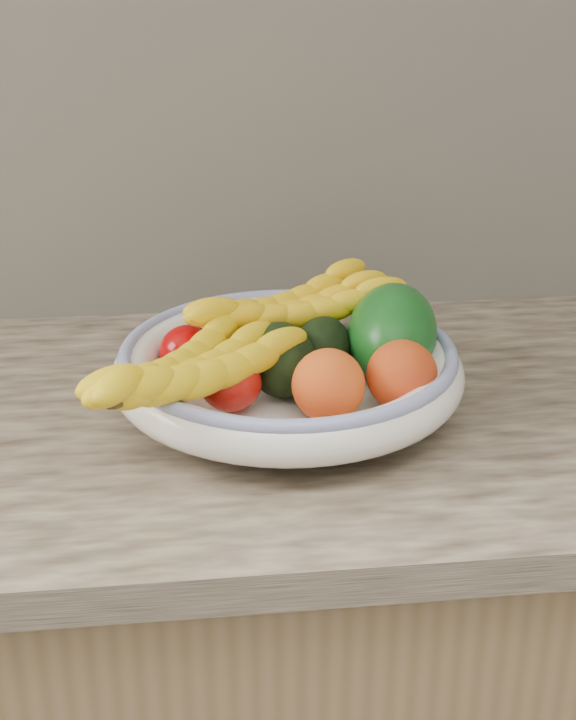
# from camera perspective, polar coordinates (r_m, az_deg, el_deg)

# --- Properties ---
(kitchen_counter) EXTENTS (2.44, 0.66, 1.40)m
(kitchen_counter) POSITION_cam_1_polar(r_m,az_deg,el_deg) (1.40, -0.13, -18.41)
(kitchen_counter) COLOR brown
(kitchen_counter) RESTS_ON ground
(fruit_bowl) EXTENTS (0.39, 0.39, 0.08)m
(fruit_bowl) POSITION_cam_1_polar(r_m,az_deg,el_deg) (1.11, 0.00, -0.54)
(fruit_bowl) COLOR white
(fruit_bowl) RESTS_ON kitchen_counter
(clementine_back_left) EXTENTS (0.06, 0.06, 0.04)m
(clementine_back_left) POSITION_cam_1_polar(r_m,az_deg,el_deg) (1.20, -2.49, 1.66)
(clementine_back_left) COLOR #F35905
(clementine_back_left) RESTS_ON fruit_bowl
(clementine_back_right) EXTENTS (0.07, 0.07, 0.05)m
(clementine_back_right) POSITION_cam_1_polar(r_m,az_deg,el_deg) (1.21, 0.75, 1.74)
(clementine_back_right) COLOR #E55704
(clementine_back_right) RESTS_ON fruit_bowl
(clementine_back_mid) EXTENTS (0.06, 0.06, 0.05)m
(clementine_back_mid) POSITION_cam_1_polar(r_m,az_deg,el_deg) (1.18, -0.95, 1.13)
(clementine_back_mid) COLOR #FF6705
(clementine_back_mid) RESTS_ON fruit_bowl
(tomato_left) EXTENTS (0.09, 0.09, 0.06)m
(tomato_left) POSITION_cam_1_polar(r_m,az_deg,el_deg) (1.13, -5.69, 0.52)
(tomato_left) COLOR #A70203
(tomato_left) RESTS_ON fruit_bowl
(tomato_near_left) EXTENTS (0.08, 0.08, 0.06)m
(tomato_near_left) POSITION_cam_1_polar(r_m,az_deg,el_deg) (1.05, -3.28, -1.32)
(tomato_near_left) COLOR #AF130C
(tomato_near_left) RESTS_ON fruit_bowl
(avocado_center) EXTENTS (0.09, 0.12, 0.08)m
(avocado_center) POSITION_cam_1_polar(r_m,az_deg,el_deg) (1.10, -0.37, 0.02)
(avocado_center) COLOR black
(avocado_center) RESTS_ON fruit_bowl
(avocado_right) EXTENTS (0.09, 0.11, 0.07)m
(avocado_right) POSITION_cam_1_polar(r_m,az_deg,el_deg) (1.13, 1.98, 0.76)
(avocado_right) COLOR black
(avocado_right) RESTS_ON fruit_bowl
(green_mango) EXTENTS (0.16, 0.18, 0.14)m
(green_mango) POSITION_cam_1_polar(r_m,az_deg,el_deg) (1.14, 5.93, 1.51)
(green_mango) COLOR #0E4A13
(green_mango) RESTS_ON fruit_bowl
(peach_front) EXTENTS (0.10, 0.10, 0.08)m
(peach_front) POSITION_cam_1_polar(r_m,az_deg,el_deg) (1.04, 2.31, -1.43)
(peach_front) COLOR orange
(peach_front) RESTS_ON fruit_bowl
(peach_right) EXTENTS (0.10, 0.10, 0.08)m
(peach_right) POSITION_cam_1_polar(r_m,az_deg,el_deg) (1.06, 6.49, -0.86)
(peach_right) COLOR orange
(peach_right) RESTS_ON fruit_bowl
(banana_bunch_back) EXTENTS (0.30, 0.21, 0.08)m
(banana_bunch_back) POSITION_cam_1_polar(r_m,az_deg,el_deg) (1.16, 0.14, 2.64)
(banana_bunch_back) COLOR yellow
(banana_bunch_back) RESTS_ON fruit_bowl
(banana_bunch_front) EXTENTS (0.29, 0.30, 0.08)m
(banana_bunch_front) POSITION_cam_1_polar(r_m,az_deg,el_deg) (1.02, -5.69, -1.04)
(banana_bunch_front) COLOR yellow
(banana_bunch_front) RESTS_ON fruit_bowl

